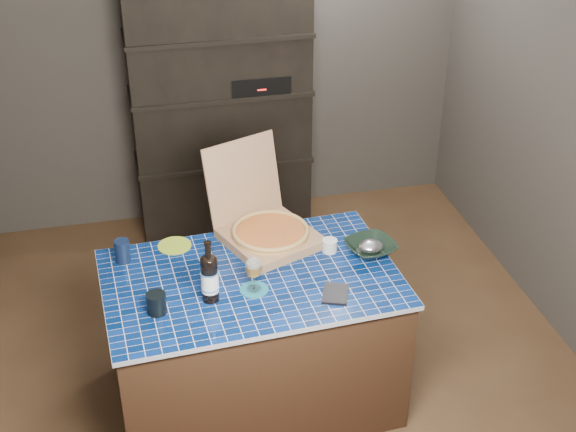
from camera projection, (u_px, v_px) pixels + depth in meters
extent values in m
plane|color=brown|center=(268.00, 354.00, 4.69)|extent=(3.50, 3.50, 0.00)
plane|color=#433E3A|center=(214.00, 51.00, 5.51)|extent=(3.50, 0.00, 3.50)
plane|color=#433E3A|center=(375.00, 404.00, 2.58)|extent=(3.50, 0.00, 3.50)
cube|color=black|center=(221.00, 110.00, 5.51)|extent=(1.20, 0.40, 1.80)
cube|color=black|center=(257.00, 79.00, 5.40)|extent=(0.40, 0.32, 0.12)
cube|color=#3F2318|center=(253.00, 341.00, 4.19)|extent=(1.47, 0.96, 0.77)
cube|color=#041946|center=(251.00, 279.00, 3.99)|extent=(1.50, 1.00, 0.03)
cube|color=#9C7950|center=(271.00, 238.00, 4.24)|extent=(0.57, 0.57, 0.05)
cube|color=#9C7950|center=(243.00, 179.00, 4.30)|extent=(0.45, 0.26, 0.43)
cylinder|color=tan|center=(271.00, 233.00, 4.22)|extent=(0.41, 0.41, 0.01)
cylinder|color=maroon|center=(271.00, 231.00, 4.22)|extent=(0.36, 0.36, 0.01)
torus|color=tan|center=(271.00, 230.00, 4.21)|extent=(0.41, 0.41, 0.02)
cylinder|color=black|center=(210.00, 280.00, 3.76)|extent=(0.08, 0.08, 0.23)
ellipsoid|color=black|center=(209.00, 260.00, 3.70)|extent=(0.08, 0.08, 0.04)
cylinder|color=black|center=(208.00, 250.00, 3.67)|extent=(0.03, 0.03, 0.09)
cylinder|color=white|center=(210.00, 282.00, 3.76)|extent=(0.08, 0.08, 0.10)
cylinder|color=#3E7DD5|center=(210.00, 287.00, 3.78)|extent=(0.09, 0.09, 0.01)
cylinder|color=#3E7DD5|center=(209.00, 272.00, 3.74)|extent=(0.09, 0.09, 0.01)
cylinder|color=#186B81|center=(254.00, 290.00, 3.88)|extent=(0.14, 0.14, 0.01)
cylinder|color=white|center=(254.00, 289.00, 3.88)|extent=(0.07, 0.07, 0.01)
cylinder|color=white|center=(254.00, 282.00, 3.86)|extent=(0.01, 0.01, 0.08)
ellipsoid|color=white|center=(254.00, 267.00, 3.81)|extent=(0.08, 0.08, 0.11)
cylinder|color=#C5881F|center=(254.00, 269.00, 3.82)|extent=(0.07, 0.07, 0.05)
cylinder|color=white|center=(253.00, 264.00, 3.80)|extent=(0.07, 0.07, 0.02)
cylinder|color=black|center=(156.00, 303.00, 3.71)|extent=(0.09, 0.09, 0.10)
cube|color=black|center=(336.00, 294.00, 3.84)|extent=(0.17, 0.20, 0.01)
imported|color=black|center=(371.00, 248.00, 4.15)|extent=(0.30, 0.30, 0.06)
ellipsoid|color=silver|center=(371.00, 246.00, 4.14)|extent=(0.13, 0.11, 0.06)
cylinder|color=silver|center=(330.00, 246.00, 4.16)|extent=(0.08, 0.08, 0.07)
cylinder|color=#0E1933|center=(122.00, 251.00, 4.07)|extent=(0.08, 0.08, 0.12)
cylinder|color=#A6C72A|center=(175.00, 246.00, 4.22)|extent=(0.18, 0.18, 0.01)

